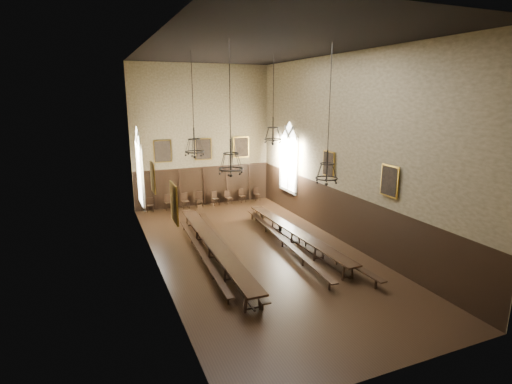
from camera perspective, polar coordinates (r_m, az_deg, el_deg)
floor at (r=18.77m, az=0.11°, el=-8.56°), size 9.00×18.00×0.02m
ceiling at (r=17.47m, az=0.12°, el=19.98°), size 9.00×18.00×0.02m
wall_back at (r=26.04m, az=-7.66°, el=7.87°), size 9.00×0.02×9.00m
wall_front at (r=10.06m, az=20.45°, el=-2.21°), size 9.00×0.02×9.00m
wall_left at (r=16.37m, az=-14.63°, el=4.11°), size 0.02×18.00×9.00m
wall_right at (r=19.74m, az=12.34°, el=5.82°), size 0.02×18.00×9.00m
wainscot_panelling at (r=18.33m, az=0.11°, el=-4.91°), size 9.00×18.00×2.50m
table_left at (r=17.91m, az=-5.96°, el=-8.32°), size 0.96×10.48×0.82m
table_right at (r=19.60m, az=5.64°, el=-6.47°), size 0.90×9.24×0.72m
bench_left_outer at (r=18.03m, az=-7.85°, el=-8.73°), size 0.62×9.08×0.41m
bench_left_inner at (r=18.24m, az=-4.37°, el=-8.21°), size 1.05×10.73×0.48m
bench_right_inner at (r=19.26m, az=3.78°, el=-7.05°), size 0.95×9.98×0.45m
bench_right_outer at (r=19.47m, az=7.12°, el=-6.85°), size 0.87×10.53×0.47m
chair_0 at (r=25.73m, az=-14.86°, el=-2.16°), size 0.45×0.45×0.88m
chair_1 at (r=25.87m, az=-12.39°, el=-1.86°), size 0.47×0.47×0.98m
chair_2 at (r=25.97m, az=-10.05°, el=-1.68°), size 0.48×0.48×0.99m
chair_3 at (r=26.19m, az=-8.06°, el=-1.48°), size 0.50×0.50×0.98m
chair_4 at (r=26.46m, az=-5.80°, el=-1.31°), size 0.47×0.47×0.91m
chair_5 at (r=26.74m, az=-3.98°, el=-1.12°), size 0.48×0.48×0.88m
chair_6 at (r=27.12m, az=-2.00°, el=-0.88°), size 0.46×0.46×0.89m
chair_7 at (r=27.57m, az=0.10°, el=-0.64°), size 0.40×0.40×0.87m
chandelier_back_left at (r=18.69m, az=-8.80°, el=6.60°), size 0.90×0.90×4.61m
chandelier_back_right at (r=20.04m, az=2.44°, el=8.31°), size 0.89×0.89×4.21m
chandelier_front_left at (r=14.82m, az=-3.61°, el=4.41°), size 0.91×0.91×4.74m
chandelier_front_right at (r=16.09m, az=10.08°, el=3.10°), size 0.90×0.90×5.29m
portrait_back_0 at (r=25.46m, az=-13.21°, el=5.68°), size 1.10×0.12×1.40m
portrait_back_1 at (r=26.01m, az=-7.53°, el=6.09°), size 1.10×0.12×1.40m
portrait_back_2 at (r=26.80m, az=-2.13°, el=6.42°), size 1.10×0.12×1.40m
portrait_left_0 at (r=17.51m, az=-14.54°, el=2.06°), size 0.12×1.00×1.30m
portrait_left_1 at (r=13.18m, az=-11.63°, el=-1.56°), size 0.12×1.00×1.30m
portrait_right_0 at (r=20.60m, az=10.34°, el=3.99°), size 0.12×1.00×1.30m
portrait_right_1 at (r=17.08m, az=18.53°, el=1.49°), size 0.12×1.00×1.30m
window_right at (r=24.52m, az=4.70°, el=4.99°), size 0.20×2.20×4.60m
window_left at (r=21.95m, az=-16.37°, el=3.45°), size 0.20×2.20×4.60m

